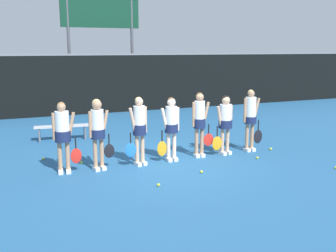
{
  "coord_description": "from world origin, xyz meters",
  "views": [
    {
      "loc": [
        -3.86,
        -9.13,
        2.9
      ],
      "look_at": [
        -0.02,
        0.03,
        0.93
      ],
      "focal_mm": 42.0,
      "sensor_mm": 36.0,
      "label": 1
    }
  ],
  "objects_px": {
    "player_4": "(200,119)",
    "tennis_ball_3": "(336,168)",
    "tennis_ball_4": "(82,163)",
    "tennis_ball_7": "(271,149)",
    "player_2": "(139,126)",
    "bench_courtside": "(62,128)",
    "tennis_ball_2": "(228,144)",
    "player_5": "(225,120)",
    "player_3": "(171,124)",
    "tennis_ball_5": "(158,185)",
    "scoreboard": "(101,18)",
    "tennis_ball_0": "(257,158)",
    "player_1": "(98,128)",
    "tennis_ball_1": "(43,159)",
    "player_0": "(63,132)",
    "tennis_ball_6": "(202,172)",
    "player_6": "(251,115)"
  },
  "relations": [
    {
      "from": "player_2",
      "to": "tennis_ball_3",
      "type": "bearing_deg",
      "value": -37.51
    },
    {
      "from": "bench_courtside",
      "to": "tennis_ball_2",
      "type": "height_order",
      "value": "bench_courtside"
    },
    {
      "from": "player_1",
      "to": "player_5",
      "type": "relative_size",
      "value": 1.05
    },
    {
      "from": "tennis_ball_4",
      "to": "tennis_ball_3",
      "type": "bearing_deg",
      "value": -26.76
    },
    {
      "from": "player_1",
      "to": "tennis_ball_3",
      "type": "distance_m",
      "value": 5.87
    },
    {
      "from": "player_3",
      "to": "player_0",
      "type": "bearing_deg",
      "value": -179.59
    },
    {
      "from": "player_3",
      "to": "tennis_ball_3",
      "type": "bearing_deg",
      "value": -32.2
    },
    {
      "from": "tennis_ball_3",
      "to": "tennis_ball_5",
      "type": "height_order",
      "value": "tennis_ball_3"
    },
    {
      "from": "bench_courtside",
      "to": "tennis_ball_3",
      "type": "height_order",
      "value": "bench_courtside"
    },
    {
      "from": "tennis_ball_1",
      "to": "tennis_ball_7",
      "type": "xyz_separation_m",
      "value": [
        6.18,
        -1.5,
        0.0
      ]
    },
    {
      "from": "player_4",
      "to": "tennis_ball_4",
      "type": "xyz_separation_m",
      "value": [
        -3.09,
        0.55,
        -1.0
      ]
    },
    {
      "from": "scoreboard",
      "to": "player_0",
      "type": "relative_size",
      "value": 3.23
    },
    {
      "from": "player_6",
      "to": "tennis_ball_3",
      "type": "xyz_separation_m",
      "value": [
        0.95,
        -2.3,
        -0.99
      ]
    },
    {
      "from": "player_4",
      "to": "tennis_ball_0",
      "type": "distance_m",
      "value": 1.84
    },
    {
      "from": "player_0",
      "to": "tennis_ball_5",
      "type": "height_order",
      "value": "player_0"
    },
    {
      "from": "bench_courtside",
      "to": "tennis_ball_1",
      "type": "distance_m",
      "value": 2.32
    },
    {
      "from": "tennis_ball_5",
      "to": "tennis_ball_6",
      "type": "height_order",
      "value": "tennis_ball_6"
    },
    {
      "from": "player_5",
      "to": "tennis_ball_6",
      "type": "height_order",
      "value": "player_5"
    },
    {
      "from": "scoreboard",
      "to": "tennis_ball_7",
      "type": "distance_m",
      "value": 10.57
    },
    {
      "from": "player_0",
      "to": "tennis_ball_4",
      "type": "bearing_deg",
      "value": 56.3
    },
    {
      "from": "tennis_ball_6",
      "to": "player_5",
      "type": "bearing_deg",
      "value": 42.83
    },
    {
      "from": "tennis_ball_0",
      "to": "tennis_ball_2",
      "type": "relative_size",
      "value": 0.92
    },
    {
      "from": "player_5",
      "to": "tennis_ball_7",
      "type": "bearing_deg",
      "value": -12.66
    },
    {
      "from": "player_0",
      "to": "player_3",
      "type": "height_order",
      "value": "player_0"
    },
    {
      "from": "player_2",
      "to": "tennis_ball_1",
      "type": "distance_m",
      "value": 2.8
    },
    {
      "from": "tennis_ball_2",
      "to": "tennis_ball_3",
      "type": "distance_m",
      "value": 3.34
    },
    {
      "from": "player_4",
      "to": "player_1",
      "type": "bearing_deg",
      "value": -171.11
    },
    {
      "from": "player_0",
      "to": "player_6",
      "type": "relative_size",
      "value": 0.96
    },
    {
      "from": "bench_courtside",
      "to": "tennis_ball_2",
      "type": "bearing_deg",
      "value": -23.32
    },
    {
      "from": "player_1",
      "to": "tennis_ball_4",
      "type": "bearing_deg",
      "value": 106.21
    },
    {
      "from": "scoreboard",
      "to": "tennis_ball_3",
      "type": "bearing_deg",
      "value": -75.2
    },
    {
      "from": "bench_courtside",
      "to": "tennis_ball_1",
      "type": "height_order",
      "value": "bench_courtside"
    },
    {
      "from": "player_5",
      "to": "tennis_ball_3",
      "type": "xyz_separation_m",
      "value": [
        1.8,
        -2.26,
        -0.94
      ]
    },
    {
      "from": "player_3",
      "to": "tennis_ball_7",
      "type": "distance_m",
      "value": 3.24
    },
    {
      "from": "player_4",
      "to": "tennis_ball_3",
      "type": "distance_m",
      "value": 3.59
    },
    {
      "from": "tennis_ball_1",
      "to": "tennis_ball_5",
      "type": "height_order",
      "value": "tennis_ball_5"
    },
    {
      "from": "bench_courtside",
      "to": "tennis_ball_7",
      "type": "relative_size",
      "value": 24.64
    },
    {
      "from": "bench_courtside",
      "to": "player_6",
      "type": "distance_m",
      "value": 5.92
    },
    {
      "from": "scoreboard",
      "to": "tennis_ball_2",
      "type": "height_order",
      "value": "scoreboard"
    },
    {
      "from": "player_6",
      "to": "tennis_ball_0",
      "type": "height_order",
      "value": "player_6"
    },
    {
      "from": "tennis_ball_4",
      "to": "tennis_ball_7",
      "type": "distance_m",
      "value": 5.37
    },
    {
      "from": "tennis_ball_3",
      "to": "tennis_ball_4",
      "type": "xyz_separation_m",
      "value": [
        -5.66,
        2.85,
        -0.0
      ]
    },
    {
      "from": "tennis_ball_1",
      "to": "tennis_ball_2",
      "type": "bearing_deg",
      "value": -5.04
    },
    {
      "from": "player_5",
      "to": "tennis_ball_5",
      "type": "xyz_separation_m",
      "value": [
        -2.65,
        -1.73,
        -0.94
      ]
    },
    {
      "from": "tennis_ball_0",
      "to": "tennis_ball_6",
      "type": "distance_m",
      "value": 2.0
    },
    {
      "from": "tennis_ball_2",
      "to": "tennis_ball_4",
      "type": "xyz_separation_m",
      "value": [
        -4.52,
        -0.29,
        -0.0
      ]
    },
    {
      "from": "tennis_ball_2",
      "to": "tennis_ball_4",
      "type": "distance_m",
      "value": 4.53
    },
    {
      "from": "player_2",
      "to": "bench_courtside",
      "type": "bearing_deg",
      "value": 100.77
    },
    {
      "from": "bench_courtside",
      "to": "tennis_ball_5",
      "type": "bearing_deg",
      "value": -69.97
    },
    {
      "from": "tennis_ball_1",
      "to": "tennis_ball_4",
      "type": "distance_m",
      "value": 1.15
    }
  ]
}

